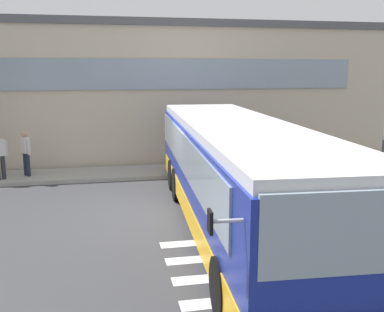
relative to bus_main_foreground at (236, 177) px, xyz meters
The scene contains 6 objects.
ground_plane 2.76m from the bus_main_foreground, 139.00° to the left, with size 80.00×90.00×0.02m, color #353538.
bay_paint_stripes 2.94m from the bus_main_foreground, 86.06° to the right, with size 4.40×3.96×0.01m.
terminal_building 13.55m from the bus_main_foreground, 100.73° to the left, with size 23.90×13.80×5.97m.
boarding_curb 6.75m from the bus_main_foreground, 105.92° to the left, with size 26.10×2.00×0.15m, color #9E9B93.
bus_main_foreground is the anchor object (origin of this frame).
passenger_by_doorway 8.73m from the bus_main_foreground, 133.75° to the left, with size 0.39×0.50×1.68m.
Camera 1 is at (-1.31, -11.85, 3.93)m, focal length 41.25 mm.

